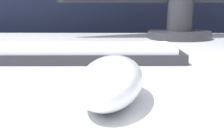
{
  "coord_description": "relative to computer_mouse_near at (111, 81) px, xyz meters",
  "views": [
    {
      "loc": [
        0.03,
        -0.42,
        0.81
      ],
      "look_at": [
        0.02,
        -0.1,
        0.74
      ],
      "focal_mm": 50.0,
      "sensor_mm": 36.0,
      "label": 1
    }
  ],
  "objects": [
    {
      "name": "partition_panel",
      "position": [
        -0.02,
        0.83,
        -0.18
      ],
      "size": [
        5.0,
        0.03,
        1.11
      ],
      "color": "black",
      "rests_on": "ground_plane"
    },
    {
      "name": "computer_mouse_near",
      "position": [
        0.0,
        0.0,
        0.0
      ],
      "size": [
        0.08,
        0.13,
        0.04
      ],
      "rotation": [
        0.0,
        0.0,
        -0.16
      ],
      "color": "white",
      "rests_on": "desk"
    },
    {
      "name": "keyboard",
      "position": [
        -0.12,
        0.23,
        -0.01
      ],
      "size": [
        0.45,
        0.12,
        0.02
      ],
      "rotation": [
        0.0,
        0.0,
        0.02
      ],
      "color": "#28282D",
      "rests_on": "desk"
    }
  ]
}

